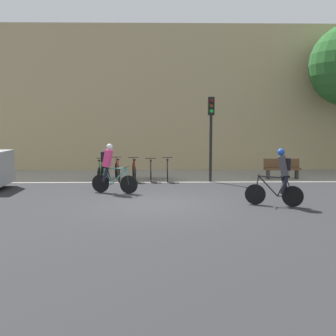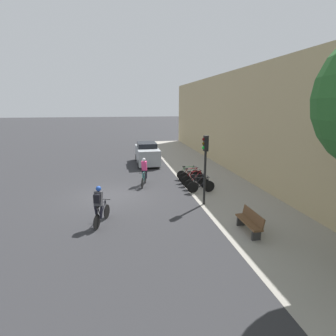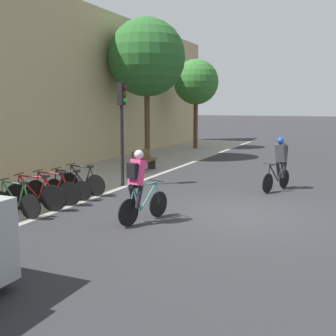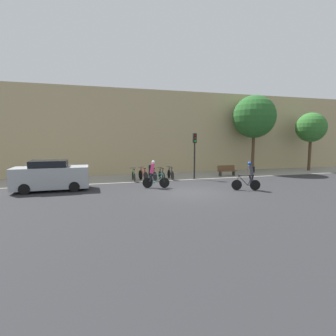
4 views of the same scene
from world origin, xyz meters
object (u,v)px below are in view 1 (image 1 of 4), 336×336
at_px(parked_bike_2, 134,171).
at_px(parked_bike_4, 167,171).
at_px(cyclist_pink, 110,167).
at_px(parked_bike_3, 151,172).
at_px(parked_bike_1, 117,171).
at_px(traffic_light_pole, 211,123).
at_px(cyclist_grey, 281,175).
at_px(bench, 282,168).
at_px(parked_bike_0, 101,172).

relative_size(parked_bike_2, parked_bike_4, 1.04).
bearing_deg(cyclist_pink, parked_bike_3, 65.67).
xyz_separation_m(parked_bike_1, parked_bike_4, (2.17, 0.00, -0.01)).
xyz_separation_m(parked_bike_2, traffic_light_pole, (3.27, -0.42, 2.06)).
height_order(parked_bike_2, traffic_light_pole, traffic_light_pole).
height_order(cyclist_grey, bench, cyclist_grey).
bearing_deg(parked_bike_2, parked_bike_3, -0.05).
height_order(parked_bike_2, parked_bike_4, parked_bike_2).
bearing_deg(parked_bike_2, cyclist_pink, -102.37).
distance_m(cyclist_grey, parked_bike_2, 7.34).
bearing_deg(parked_bike_1, parked_bike_0, -179.97).
bearing_deg(traffic_light_pole, bench, 14.12).
bearing_deg(parked_bike_0, cyclist_pink, -76.13).
bearing_deg(parked_bike_3, cyclist_grey, -53.76).
bearing_deg(parked_bike_4, traffic_light_pole, -13.08).
bearing_deg(parked_bike_3, parked_bike_2, 179.95).
bearing_deg(cyclist_grey, bench, 73.34).
xyz_separation_m(cyclist_grey, traffic_light_pole, (-1.52, 5.12, 1.53)).
distance_m(parked_bike_3, traffic_light_pole, 3.32).
bearing_deg(cyclist_pink, cyclist_grey, -24.04).
height_order(cyclist_grey, parked_bike_4, cyclist_grey).
bearing_deg(traffic_light_pole, parked_bike_3, 170.58).
bearing_deg(parked_bike_1, parked_bike_4, 0.00).
distance_m(traffic_light_pole, bench, 3.95).
relative_size(parked_bike_0, bench, 0.99).
bearing_deg(parked_bike_1, bench, 3.20).
xyz_separation_m(cyclist_pink, cyclist_grey, (5.47, -2.44, -0.00)).
bearing_deg(parked_bike_1, cyclist_grey, -45.18).
bearing_deg(cyclist_grey, traffic_light_pole, 106.52).
bearing_deg(cyclist_pink, traffic_light_pole, 34.20).
height_order(cyclist_grey, parked_bike_0, cyclist_grey).
distance_m(cyclist_grey, parked_bike_0, 8.36).
distance_m(cyclist_pink, parked_bike_0, 3.25).
bearing_deg(cyclist_pink, bench, 25.86).
xyz_separation_m(parked_bike_3, traffic_light_pole, (2.54, -0.42, 2.09)).
bearing_deg(parked_bike_4, parked_bike_3, -179.90).
bearing_deg(bench, parked_bike_3, -176.00).
bearing_deg(cyclist_grey, parked_bike_0, 138.35).
height_order(parked_bike_2, parked_bike_3, parked_bike_2).
xyz_separation_m(parked_bike_0, parked_bike_1, (0.73, 0.00, 0.03)).
bearing_deg(parked_bike_0, parked_bike_2, -0.01).
bearing_deg(parked_bike_3, parked_bike_4, 0.10).
height_order(cyclist_pink, cyclist_grey, cyclist_pink).
xyz_separation_m(cyclist_pink, parked_bike_2, (0.68, 3.11, -0.54)).
relative_size(parked_bike_0, traffic_light_pole, 0.45).
xyz_separation_m(parked_bike_1, parked_bike_2, (0.72, -0.00, -0.01)).
xyz_separation_m(parked_bike_0, parked_bike_2, (1.45, -0.00, 0.02)).
bearing_deg(parked_bike_1, cyclist_pink, -89.23).
bearing_deg(parked_bike_2, bench, 3.55).
distance_m(parked_bike_4, bench, 5.14).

